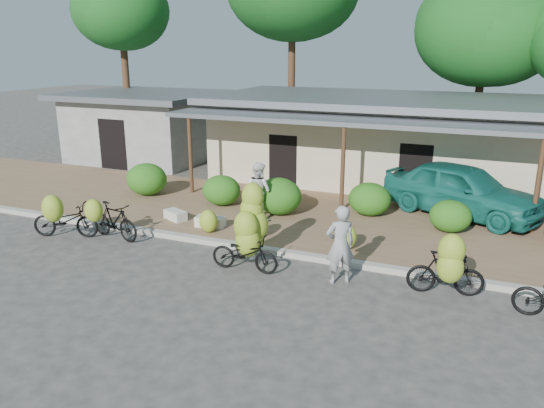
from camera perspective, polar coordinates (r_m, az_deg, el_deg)
The scene contains 24 objects.
ground at distance 12.04m, azimuth -0.50°, elevation -9.17°, with size 100.00×100.00×0.00m, color #3D3A38.
sidewalk at distance 16.39m, azimuth 6.40°, elevation -1.88°, with size 60.00×6.00×0.12m, color #926A4E.
curb at distance 13.71m, azimuth 2.81°, elevation -5.51°, with size 60.00×0.25×0.15m, color #A8A399.
shop_main at distance 21.61m, azimuth 11.06°, elevation 6.98°, with size 13.00×8.50×3.35m.
shop_grey at distance 26.17m, azimuth -13.42°, elevation 8.26°, with size 7.00×6.00×3.15m.
tree_back_left at distance 29.29m, azimuth -16.13°, elevation 19.51°, with size 4.95×4.81×8.85m.
tree_center_right at distance 26.60m, azimuth 21.63°, elevation 17.22°, with size 6.25×6.21×8.39m.
hedge_0 at distance 19.37m, azimuth -13.33°, elevation 2.61°, with size 1.46×1.32×1.14m, color #246316.
hedge_1 at distance 17.73m, azimuth -5.46°, elevation 1.48°, with size 1.29×1.16×1.01m, color #246316.
hedge_2 at distance 16.66m, azimuth 0.68°, elevation 0.85°, with size 1.49×1.34×1.17m, color #246316.
hedge_3 at distance 16.85m, azimuth 10.46°, elevation 0.52°, with size 1.33×1.20×1.04m, color #246316.
hedge_4 at distance 15.94m, azimuth 18.64°, elevation -1.25°, with size 1.18×1.06×0.92m, color #246316.
bike_far_left at distance 16.02m, azimuth -21.51°, elevation -1.45°, with size 2.00×1.49×1.42m.
bike_left at distance 15.43m, azimuth -16.87°, elevation -1.62°, with size 1.82×1.26×1.33m.
bike_center at distance 12.93m, azimuth -2.53°, elevation -3.38°, with size 1.72×1.17×2.08m.
bike_right at distance 11.97m, azimuth 18.32°, elevation -6.63°, with size 1.70×1.25×1.61m.
loose_banana_a at distance 15.19m, azimuth -6.86°, elevation -1.84°, with size 0.53×0.45×0.67m, color #94AC2B.
loose_banana_b at distance 14.73m, azimuth -1.57°, elevation -2.33°, with size 0.53×0.45×0.67m, color #94AC2B.
loose_banana_c at distance 14.00m, azimuth 8.02°, elevation -3.51°, with size 0.54×0.46×0.67m, color #94AC2B.
sack_near at distance 15.71m, azimuth -6.67°, elevation -1.91°, with size 0.85×0.40×0.30m, color white.
sack_far at distance 16.51m, azimuth -10.35°, elevation -1.18°, with size 0.75×0.38×0.28m, color white.
vendor at distance 12.11m, azimuth 7.34°, elevation -4.37°, with size 0.68×0.44×1.85m, color #959595.
bystander at distance 16.08m, azimuth -1.45°, elevation 1.40°, with size 0.87×0.67×1.78m, color white.
teal_van at distance 17.50m, azimuth 19.72°, elevation 1.47°, with size 1.96×4.88×1.66m, color #176A5F.
Camera 1 is at (4.27, -9.95, 5.25)m, focal length 35.00 mm.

